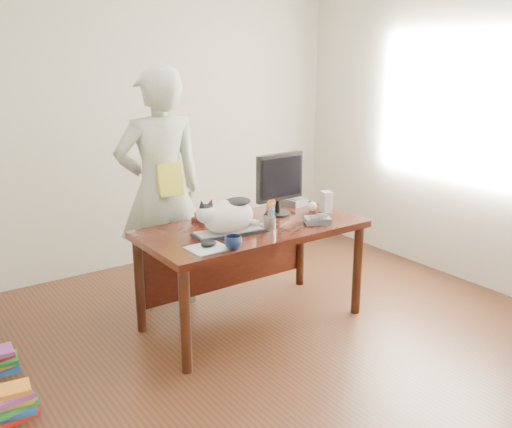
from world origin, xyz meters
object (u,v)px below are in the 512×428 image
(cat, at_px, (227,215))
(book_stack, at_px, (211,216))
(pen_cup, at_px, (270,221))
(book_pile_a, at_px, (13,403))
(desk, at_px, (246,242))
(keyboard, at_px, (229,232))
(monitor, at_px, (280,181))
(person, at_px, (161,191))
(speaker, at_px, (326,202))
(baseball, at_px, (312,206))
(phone, at_px, (318,220))
(coffee_mug, at_px, (233,242))
(mouse, at_px, (209,243))
(calculator, at_px, (293,201))

(cat, bearing_deg, book_stack, 85.18)
(pen_cup, height_order, book_pile_a, pen_cup)
(desk, height_order, cat, cat)
(keyboard, bearing_deg, monitor, 25.23)
(pen_cup, height_order, person, person)
(cat, bearing_deg, person, 107.90)
(speaker, bearing_deg, baseball, 137.21)
(keyboard, bearing_deg, cat, -171.64)
(monitor, xyz_separation_m, pen_cup, (-0.28, -0.26, -0.21))
(phone, distance_m, book_stack, 0.78)
(cat, xyz_separation_m, monitor, (0.59, 0.18, 0.13))
(book_stack, bearing_deg, book_pile_a, -169.11)
(desk, distance_m, phone, 0.55)
(desk, xyz_separation_m, baseball, (0.62, -0.02, 0.18))
(speaker, relative_size, baseball, 2.31)
(speaker, distance_m, book_pile_a, 2.55)
(coffee_mug, height_order, speaker, speaker)
(mouse, xyz_separation_m, speaker, (1.17, 0.19, 0.06))
(keyboard, relative_size, phone, 2.35)
(desk, xyz_separation_m, mouse, (-0.49, -0.30, 0.17))
(cat, distance_m, person, 0.74)
(desk, height_order, mouse, mouse)
(coffee_mug, xyz_separation_m, book_pile_a, (-1.37, 0.14, -0.71))
(speaker, height_order, book_pile_a, speaker)
(cat, bearing_deg, book_pile_a, -167.70)
(monitor, distance_m, book_pile_a, 2.30)
(pen_cup, xyz_separation_m, calculator, (0.55, 0.43, -0.03))
(desk, xyz_separation_m, cat, (-0.26, -0.15, 0.29))
(pen_cup, bearing_deg, person, 119.20)
(speaker, bearing_deg, person, 159.18)
(monitor, xyz_separation_m, calculator, (0.28, 0.17, -0.24))
(mouse, bearing_deg, keyboard, 30.14)
(desk, height_order, keyboard, keyboard)
(coffee_mug, bearing_deg, calculator, 32.29)
(phone, height_order, person, person)
(mouse, distance_m, calculator, 1.21)
(monitor, xyz_separation_m, mouse, (-0.82, -0.33, -0.24))
(pen_cup, bearing_deg, speaker, 10.15)
(coffee_mug, height_order, book_pile_a, coffee_mug)
(pen_cup, xyz_separation_m, mouse, (-0.54, -0.08, -0.03))
(book_pile_a, bearing_deg, phone, -0.66)
(baseball, bearing_deg, book_pile_a, -173.80)
(pen_cup, distance_m, book_stack, 0.47)
(phone, bearing_deg, monitor, 134.06)
(pen_cup, distance_m, calculator, 0.70)
(phone, distance_m, baseball, 0.34)
(calculator, relative_size, book_pile_a, 0.79)
(cat, height_order, speaker, cat)
(monitor, height_order, mouse, monitor)
(pen_cup, bearing_deg, keyboard, 166.54)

